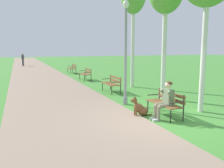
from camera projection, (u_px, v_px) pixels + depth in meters
The scene contains 10 objects.
ground_plane at pixel (159, 121), 7.55m from camera, with size 120.00×120.00×0.00m, color #478E38.
paved_path at pixel (32, 67), 28.67m from camera, with size 4.34×60.00×0.04m, color gray.
park_bench_near at pixel (166, 102), 8.03m from camera, with size 0.55×1.50×0.85m.
park_bench_mid at pixel (112, 83), 12.47m from camera, with size 0.55×1.50×0.85m.
park_bench_far at pixel (86, 73), 17.19m from camera, with size 0.55×1.50×0.85m.
park_bench_furthest at pixel (72, 68), 21.90m from camera, with size 0.55×1.50×0.85m.
person_seated_on_near_bench at pixel (165, 99), 7.69m from camera, with size 0.74×0.49×1.25m.
dog_brown at pixel (140, 109), 8.08m from camera, with size 0.83×0.31×0.71m.
lamp_post_near at pixel (126, 52), 9.50m from camera, with size 0.24×0.24×4.15m.
pedestrian_distant at pixel (23, 60), 30.48m from camera, with size 0.32×0.22×1.65m.
Camera 1 is at (-4.11, -6.21, 2.31)m, focal length 37.98 mm.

